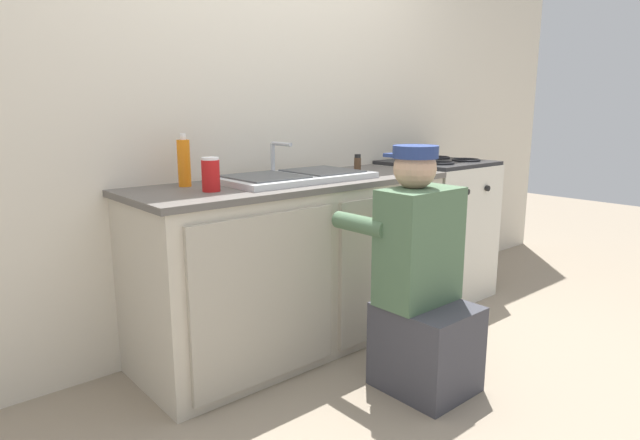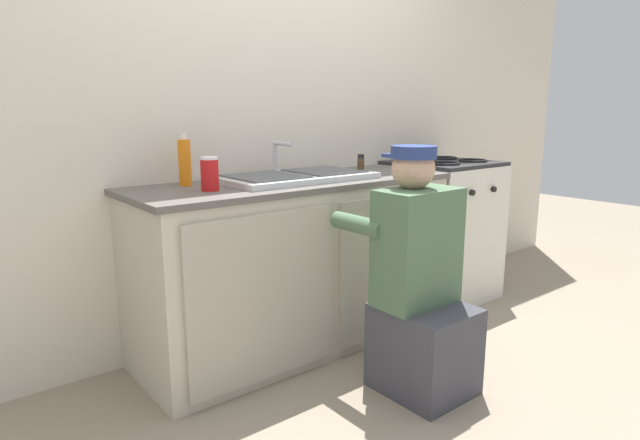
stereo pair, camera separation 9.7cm
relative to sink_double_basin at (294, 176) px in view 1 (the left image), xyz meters
The scene contains 11 objects.
ground_plane 0.97m from the sink_double_basin, 90.00° to the right, with size 12.00×12.00×0.00m, color gray.
back_wall 0.48m from the sink_double_basin, 90.00° to the left, with size 6.00×0.10×2.50m, color beige.
counter_cabinet 0.48m from the sink_double_basin, 90.00° to the right, with size 1.71×0.62×0.87m.
countertop 0.03m from the sink_double_basin, 90.00° to the right, with size 1.75×0.62×0.03m, color #5B5651.
sink_double_basin is the anchor object (origin of this frame).
stove_range 1.29m from the sink_double_basin, ahead, with size 0.64×0.62×0.94m.
plumber_person 0.87m from the sink_double_basin, 78.80° to the right, with size 0.42×0.61×1.10m.
water_glass 0.78m from the sink_double_basin, 12.61° to the right, with size 0.06×0.06×0.10m.
spice_bottle_pepper 0.49m from the sink_double_basin, ahead, with size 0.04×0.04×0.10m.
soap_bottle_orange 0.57m from the sink_double_basin, 163.56° to the left, with size 0.06×0.06×0.25m.
soda_cup_red 0.53m from the sink_double_basin, behind, with size 0.08×0.08×0.15m.
Camera 1 is at (-1.70, -1.86, 1.26)m, focal length 30.00 mm.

